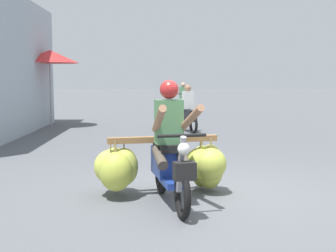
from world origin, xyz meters
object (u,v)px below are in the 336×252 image
Objects in this scene: motorbike_distant_ahead_right at (183,101)px; market_umbrella_near_shop at (50,57)px; motorbike_distant_ahead_left at (187,113)px; motorbike_main_loaded at (162,163)px.

market_umbrella_near_shop reaches higher than motorbike_distant_ahead_right.
market_umbrella_near_shop reaches higher than motorbike_distant_ahead_left.
motorbike_main_loaded is 0.75× the size of market_umbrella_near_shop.
motorbike_distant_ahead_right is (0.28, 6.46, 0.00)m from motorbike_distant_ahead_left.
motorbike_distant_ahead_left is (0.89, 7.35, 0.10)m from motorbike_main_loaded.
market_umbrella_near_shop is (-3.47, 8.86, 1.82)m from motorbike_main_loaded.
motorbike_main_loaded is 13.86m from motorbike_distant_ahead_right.
motorbike_main_loaded is 9.69m from market_umbrella_near_shop.
market_umbrella_near_shop is (-4.64, -4.95, 1.72)m from motorbike_distant_ahead_right.
motorbike_main_loaded is at bearing -96.89° from motorbike_distant_ahead_left.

